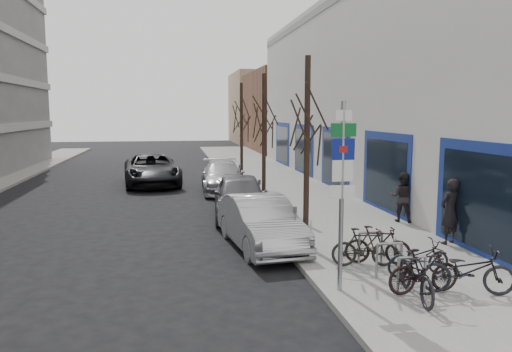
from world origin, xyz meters
name	(u,v)px	position (x,y,z in m)	size (l,w,h in m)	color
ground	(229,303)	(0.00, 0.00, 0.00)	(120.00, 120.00, 0.00)	black
sidewalk_east	(308,205)	(4.50, 10.00, 0.07)	(5.00, 70.00, 0.15)	slate
commercial_building	(494,94)	(17.00, 16.00, 5.00)	(20.00, 32.00, 10.00)	#B7B7B2
brick_building_far	(310,112)	(13.00, 40.00, 4.00)	(12.00, 14.00, 8.00)	brown
tan_building_far	(282,108)	(13.50, 55.00, 4.50)	(13.00, 12.00, 9.00)	#937A5B
highway_sign_pole	(342,184)	(2.40, -0.01, 2.46)	(0.55, 0.10, 4.20)	gray
bike_rack	(389,256)	(3.80, 0.60, 0.66)	(0.66, 2.26, 0.83)	gray
tree_near	(307,107)	(2.60, 3.50, 4.10)	(1.80, 1.80, 5.50)	black
tree_mid	(264,109)	(2.60, 10.00, 4.10)	(1.80, 1.80, 5.50)	black
tree_far	(241,109)	(2.60, 16.50, 4.10)	(1.80, 1.80, 5.50)	black
meter_front	(295,225)	(2.15, 3.00, 0.92)	(0.10, 0.08, 1.27)	gray
meter_mid	(259,193)	(2.15, 8.50, 0.92)	(0.10, 0.08, 1.27)	gray
meter_back	(240,175)	(2.15, 14.00, 0.92)	(0.10, 0.08, 1.27)	gray
bike_near_left	(417,271)	(3.79, -0.72, 0.74)	(0.58, 1.92, 1.17)	black
bike_near_right	(424,270)	(4.08, -0.51, 0.65)	(0.49, 1.66, 1.01)	black
bike_mid_curb	(419,255)	(4.54, 0.61, 0.64)	(0.49, 1.61, 0.98)	black
bike_mid_inner	(364,247)	(3.54, 1.48, 0.65)	(0.49, 1.65, 1.00)	black
bike_far_curb	(468,267)	(4.97, -0.68, 0.74)	(0.59, 1.94, 1.19)	black
bike_far_inner	(378,245)	(3.95, 1.60, 0.65)	(0.49, 1.66, 1.01)	black
parked_car_front	(261,223)	(1.40, 4.11, 0.76)	(1.60, 4.60, 1.52)	#B6B7BC
parked_car_mid	(240,196)	(1.40, 8.42, 0.82)	(1.95, 4.84, 1.65)	#535258
parked_car_back	(223,177)	(1.40, 14.70, 0.75)	(2.10, 5.16, 1.50)	#A09FA4
lane_car	(152,169)	(-2.20, 17.64, 0.85)	(2.84, 6.15, 1.71)	black
pedestrian_near	(450,211)	(6.80, 3.10, 1.11)	(0.70, 0.46, 1.91)	black
pedestrian_far	(402,197)	(6.80, 6.12, 1.03)	(0.65, 0.44, 1.76)	black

